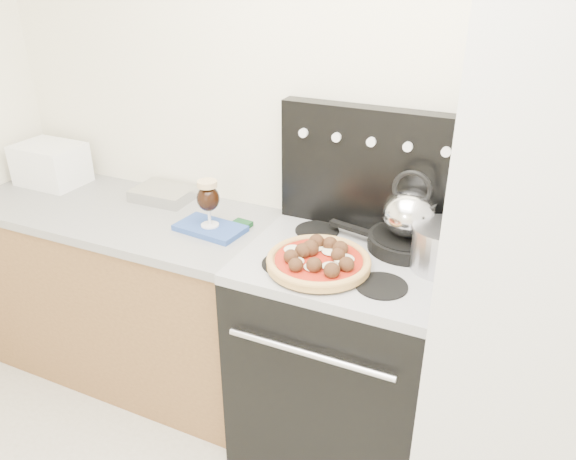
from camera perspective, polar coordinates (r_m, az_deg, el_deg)
The scene contains 16 objects.
room_shell at distance 1.30m, azimuth -9.92°, elevation -6.38°, with size 3.52×3.01×2.52m.
base_cabinet at distance 2.88m, azimuth -15.65°, elevation -6.39°, with size 1.45×0.60×0.86m, color brown.
countertop at distance 2.67m, azimuth -16.81°, elevation 1.76°, with size 1.48×0.63×0.04m, color #979797.
stove_body at distance 2.39m, azimuth 5.41°, elevation -12.78°, with size 0.76×0.65×0.88m, color black.
cooktop at distance 2.13m, azimuth 5.93°, elevation -3.14°, with size 0.76×0.65×0.04m, color #ADADB2.
backguard at distance 2.26m, azimuth 8.59°, elevation 6.01°, with size 0.76×0.08×0.50m, color black.
fridge at distance 2.01m, azimuth 25.03°, elevation -6.09°, with size 0.64×0.68×1.90m, color silver.
toaster_oven at distance 3.04m, azimuth -22.95°, elevation 6.20°, with size 0.32×0.24×0.20m, color white.
foil_sheet at distance 2.70m, azimuth -12.54°, elevation 3.60°, with size 0.27×0.20×0.05m, color silver.
oven_mitt at distance 2.36m, azimuth -7.91°, elevation 0.18°, with size 0.28×0.16×0.02m, color #2D4EA1.
beer_glass at distance 2.31m, azimuth -8.08°, elevation 2.71°, with size 0.09×0.09×0.20m, color black, non-canonical shape.
pizza_pan at distance 2.03m, azimuth 3.11°, elevation -3.76°, with size 0.34×0.34×0.01m, color black.
pizza at distance 2.02m, azimuth 3.13°, elevation -2.98°, with size 0.38×0.38×0.05m, color #EB9F67, non-canonical shape.
skillet at distance 2.20m, azimuth 11.94°, elevation -1.22°, with size 0.30×0.30×0.05m, color black.
tea_kettle at distance 2.14m, azimuth 12.28°, elevation 2.05°, with size 0.20×0.20×0.22m, color silver, non-canonical shape.
stock_pot at distance 2.07m, azimuth 15.35°, elevation -1.89°, with size 0.21×0.21×0.16m, color silver.
Camera 1 is at (0.65, -0.59, 1.95)m, focal length 35.00 mm.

